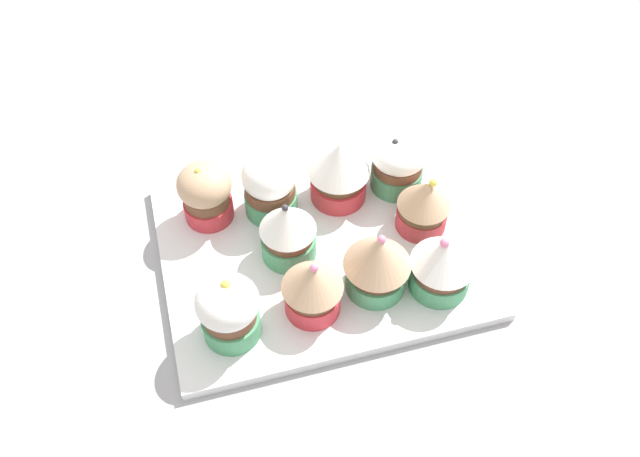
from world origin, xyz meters
TOP-DOWN VIEW (x-y plane):
  - ground_plane at (0.00, 0.00)cm, footprint 180.00×180.00cm
  - baking_tray at (0.00, 0.00)cm, footprint 32.71×25.82cm
  - cupcake_0 at (-10.66, -7.56)cm, footprint 5.91×5.91cm
  - cupcake_1 at (-2.62, -7.02)cm, footprint 5.94×5.94cm
  - cupcake_2 at (4.03, -6.15)cm, footprint 6.61×6.61cm
  - cupcake_3 at (10.20, -7.66)cm, footprint 6.40×6.40cm
  - cupcake_4 at (-3.32, 0.47)cm, footprint 5.73×5.73cm
  - cupcake_5 at (11.11, 0.39)cm, footprint 5.55×5.55cm
  - cupcake_6 at (-10.43, 7.15)cm, footprint 5.71×5.71cm
  - cupcake_7 at (-3.80, 6.22)cm, footprint 5.71×5.71cm
  - cupcake_8 at (3.73, 6.25)cm, footprint 6.67×6.67cm
  - cupcake_9 at (10.40, 6.18)cm, footprint 6.09×6.09cm

SIDE VIEW (x-z plane):
  - ground_plane at x=0.00cm, z-range -3.00..0.00cm
  - baking_tray at x=0.00cm, z-range 0.00..1.20cm
  - cupcake_5 at x=11.11cm, z-range 1.13..8.11cm
  - cupcake_9 at x=10.40cm, z-range 1.20..8.09cm
  - cupcake_1 at x=-2.62cm, z-range 1.22..8.43cm
  - cupcake_6 at x=-10.43cm, z-range 1.20..8.49cm
  - cupcake_3 at x=10.20cm, z-range 1.16..8.56cm
  - cupcake_7 at x=-3.80cm, z-range 1.20..8.70cm
  - cupcake_0 at x=-10.66cm, z-range 1.14..8.79cm
  - cupcake_4 at x=-3.32cm, z-range 1.13..8.84cm
  - cupcake_2 at x=4.03cm, z-range 1.27..9.05cm
  - cupcake_8 at x=3.73cm, z-range 1.40..9.32cm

